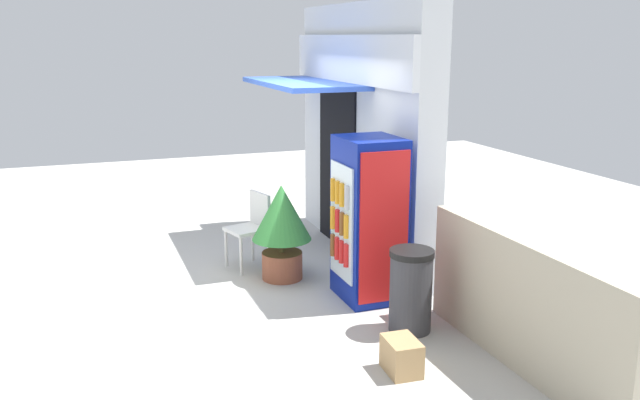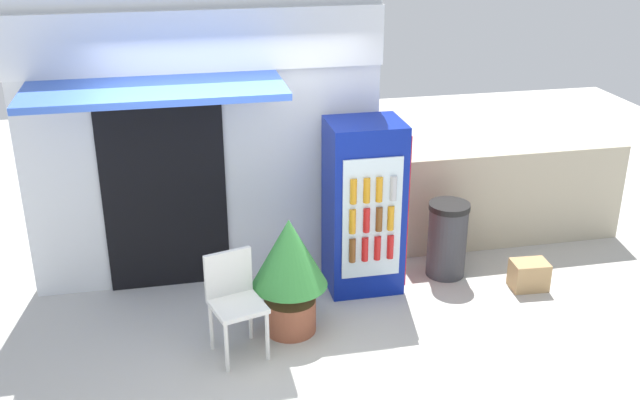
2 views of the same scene
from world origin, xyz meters
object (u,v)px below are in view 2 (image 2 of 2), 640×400
at_px(drink_cooler, 364,207).
at_px(plastic_chair, 234,296).
at_px(cardboard_box, 529,275).
at_px(potted_plant_near_shop, 289,265).
at_px(trash_bin, 447,239).

height_order(drink_cooler, plastic_chair, drink_cooler).
bearing_deg(cardboard_box, plastic_chair, -170.97).
bearing_deg(plastic_chair, drink_cooler, 32.85).
relative_size(drink_cooler, plastic_chair, 1.90).
bearing_deg(plastic_chair, cardboard_box, 9.03).
distance_m(drink_cooler, cardboard_box, 1.81).
bearing_deg(plastic_chair, potted_plant_near_shop, 22.07).
height_order(plastic_chair, potted_plant_near_shop, potted_plant_near_shop).
relative_size(plastic_chair, cardboard_box, 2.54).
bearing_deg(drink_cooler, trash_bin, 2.40).
xyz_separation_m(potted_plant_near_shop, trash_bin, (1.76, 0.72, -0.26)).
distance_m(potted_plant_near_shop, trash_bin, 1.92).
bearing_deg(cardboard_box, potted_plant_near_shop, -173.87).
xyz_separation_m(drink_cooler, potted_plant_near_shop, (-0.86, -0.68, -0.19)).
bearing_deg(plastic_chair, trash_bin, 22.15).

